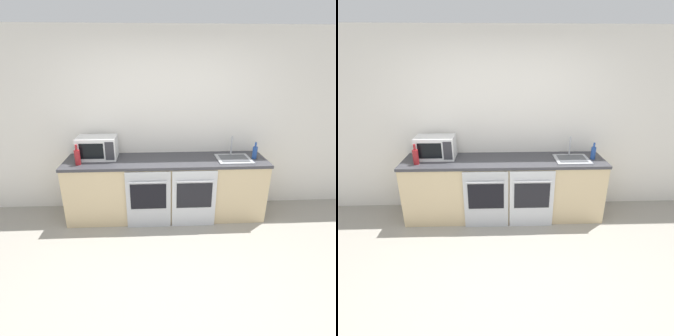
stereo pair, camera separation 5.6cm
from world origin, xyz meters
TOP-DOWN VIEW (x-y plane):
  - ground_plane at (0.00, 0.00)m, footprint 16.00×16.00m
  - wall_back at (0.00, 1.95)m, footprint 10.00×0.06m
  - counter_back at (0.00, 1.60)m, footprint 2.81×0.65m
  - oven_left at (-0.25, 1.27)m, footprint 0.60×0.06m
  - oven_right at (0.36, 1.27)m, footprint 0.60×0.06m
  - microwave at (-0.95, 1.70)m, footprint 0.53×0.33m
  - bottle_red at (-1.17, 1.46)m, footprint 0.08×0.08m
  - bottle_blue at (1.24, 1.58)m, footprint 0.07×0.07m
  - sink at (0.95, 1.56)m, footprint 0.47×0.40m

SIDE VIEW (x-z plane):
  - ground_plane at x=0.00m, z-range 0.00..0.00m
  - oven_left at x=-0.25m, z-range 0.01..0.84m
  - oven_right at x=0.36m, z-range 0.01..0.84m
  - counter_back at x=0.00m, z-range 0.00..0.88m
  - sink at x=0.95m, z-range 0.75..1.04m
  - bottle_blue at x=1.24m, z-range 0.85..1.09m
  - bottle_red at x=-1.17m, z-range 0.85..1.13m
  - microwave at x=-0.95m, z-range 0.88..1.19m
  - wall_back at x=0.00m, z-range 0.00..2.60m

